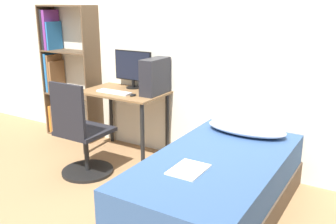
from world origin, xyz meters
TOP-DOWN VIEW (x-y plane):
  - ground_plane at (0.00, 0.00)m, footprint 14.00×14.00m
  - wall_back at (0.00, 1.37)m, footprint 8.00×0.05m
  - desk at (-0.35, 1.04)m, footprint 0.94×0.60m
  - bookshelf at (-1.49, 1.19)m, footprint 0.78×0.30m
  - office_chair at (-0.39, 0.36)m, footprint 0.54×0.54m
  - bed at (1.10, 0.39)m, footprint 1.02×1.91m
  - pillow at (1.10, 1.08)m, footprint 0.77×0.36m
  - magazine at (1.01, 0.06)m, footprint 0.24×0.32m
  - monitor at (-0.37, 1.24)m, footprint 0.51×0.17m
  - keyboard at (-0.40, 0.92)m, footprint 0.42×0.12m
  - pc_tower at (0.02, 1.12)m, footprint 0.16×0.40m
  - mouse at (-0.14, 0.92)m, footprint 0.06×0.09m

SIDE VIEW (x-z plane):
  - ground_plane at x=0.00m, z-range 0.00..0.00m
  - bed at x=1.10m, z-range 0.00..0.51m
  - office_chair at x=-0.39m, z-range -0.11..0.89m
  - magazine at x=1.01m, z-range 0.51..0.53m
  - pillow at x=1.10m, z-range 0.51..0.62m
  - desk at x=-0.35m, z-range 0.25..1.02m
  - keyboard at x=-0.40m, z-range 0.77..0.79m
  - mouse at x=-0.14m, z-range 0.77..0.79m
  - bookshelf at x=-1.49m, z-range -0.02..1.69m
  - pc_tower at x=0.02m, z-range 0.77..1.16m
  - monitor at x=-0.37m, z-range 0.79..1.23m
  - wall_back at x=0.00m, z-range 0.00..2.50m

